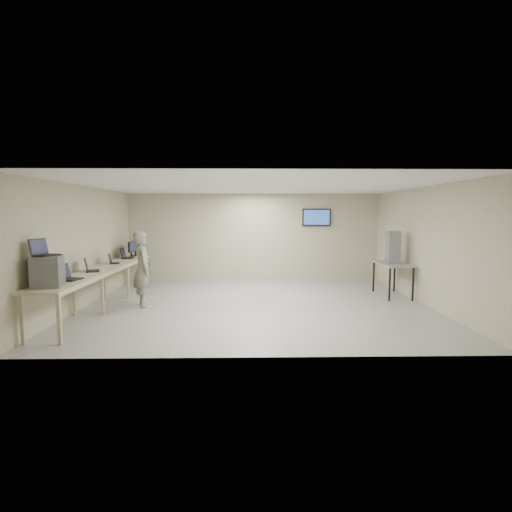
{
  "coord_description": "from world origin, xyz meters",
  "views": [
    {
      "loc": [
        -0.19,
        -9.32,
        2.15
      ],
      "look_at": [
        0.0,
        0.2,
        1.15
      ],
      "focal_mm": 28.0,
      "sensor_mm": 36.0,
      "label": 1
    }
  ],
  "objects_px": {
    "workbench": "(103,271)",
    "side_table": "(393,266)",
    "soldier": "(142,269)",
    "equipment_box": "(48,271)"
  },
  "relations": [
    {
      "from": "workbench",
      "to": "side_table",
      "type": "bearing_deg",
      "value": 7.66
    },
    {
      "from": "equipment_box",
      "to": "soldier",
      "type": "height_order",
      "value": "soldier"
    },
    {
      "from": "soldier",
      "to": "side_table",
      "type": "distance_m",
      "value": 6.34
    },
    {
      "from": "workbench",
      "to": "side_table",
      "type": "height_order",
      "value": "workbench"
    },
    {
      "from": "side_table",
      "to": "workbench",
      "type": "bearing_deg",
      "value": -172.34
    },
    {
      "from": "soldier",
      "to": "equipment_box",
      "type": "bearing_deg",
      "value": 133.85
    },
    {
      "from": "workbench",
      "to": "side_table",
      "type": "relative_size",
      "value": 4.1
    },
    {
      "from": "equipment_box",
      "to": "soldier",
      "type": "xyz_separation_m",
      "value": [
        1.0,
        2.34,
        -0.29
      ]
    },
    {
      "from": "workbench",
      "to": "side_table",
      "type": "distance_m",
      "value": 7.25
    },
    {
      "from": "workbench",
      "to": "equipment_box",
      "type": "relative_size",
      "value": 11.18
    }
  ]
}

